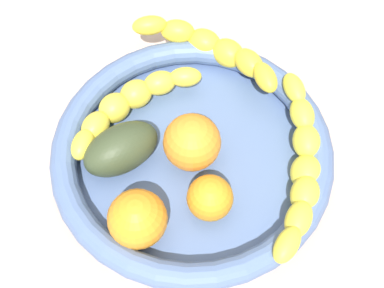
% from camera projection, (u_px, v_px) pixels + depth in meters
% --- Properties ---
extents(kitchen_counter, '(1.20, 1.20, 0.03)m').
position_uv_depth(kitchen_counter, '(192.00, 170.00, 0.65)').
color(kitchen_counter, '#B9A298').
rests_on(kitchen_counter, ground).
extents(fruit_bowl, '(0.33, 0.33, 0.05)m').
position_uv_depth(fruit_bowl, '(192.00, 154.00, 0.61)').
color(fruit_bowl, '#516A9C').
rests_on(fruit_bowl, kitchen_counter).
extents(banana_draped_left, '(0.13, 0.16, 0.04)m').
position_uv_depth(banana_draped_left, '(129.00, 103.00, 0.63)').
color(banana_draped_left, yellow).
rests_on(banana_draped_left, fruit_bowl).
extents(banana_draped_right, '(0.21, 0.10, 0.05)m').
position_uv_depth(banana_draped_right, '(213.00, 48.00, 0.66)').
color(banana_draped_right, yellow).
rests_on(banana_draped_right, fruit_bowl).
extents(banana_arching_top, '(0.07, 0.25, 0.05)m').
position_uv_depth(banana_arching_top, '(302.00, 165.00, 0.58)').
color(banana_arching_top, yellow).
rests_on(banana_arching_top, fruit_bowl).
extents(orange_front, '(0.07, 0.07, 0.07)m').
position_uv_depth(orange_front, '(189.00, 141.00, 0.59)').
color(orange_front, orange).
rests_on(orange_front, fruit_bowl).
extents(orange_mid_left, '(0.05, 0.05, 0.05)m').
position_uv_depth(orange_mid_left, '(210.00, 198.00, 0.56)').
color(orange_mid_left, orange).
rests_on(orange_mid_left, fruit_bowl).
extents(orange_mid_right, '(0.06, 0.06, 0.06)m').
position_uv_depth(orange_mid_right, '(137.00, 219.00, 0.54)').
color(orange_mid_right, orange).
rests_on(orange_mid_right, fruit_bowl).
extents(avocado_dark, '(0.10, 0.11, 0.06)m').
position_uv_depth(avocado_dark, '(121.00, 149.00, 0.59)').
color(avocado_dark, '#36432A').
rests_on(avocado_dark, fruit_bowl).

